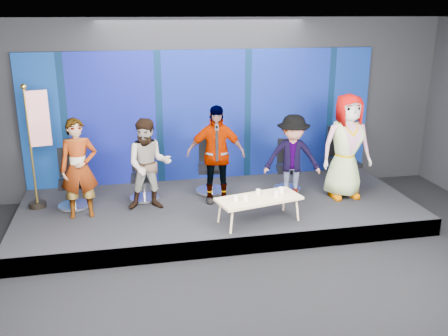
{
  "coord_description": "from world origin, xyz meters",
  "views": [
    {
      "loc": [
        -1.62,
        -5.75,
        3.62
      ],
      "look_at": [
        0.08,
        2.4,
        0.98
      ],
      "focal_mm": 40.0,
      "sensor_mm": 36.0,
      "label": 1
    }
  ],
  "objects_px": {
    "chair_d": "(288,174)",
    "mug_e": "(281,190)",
    "mug_b": "(246,198)",
    "panelist_e": "(346,146)",
    "mug_d": "(276,194)",
    "flag_stand": "(37,144)",
    "chair_c": "(211,173)",
    "chair_e": "(341,168)",
    "chair_a": "(73,188)",
    "panelist_b": "(149,165)",
    "panelist_d": "(292,158)",
    "coffee_table": "(259,199)",
    "panelist_a": "(79,169)",
    "panelist_c": "(216,154)",
    "mug_c": "(258,192)",
    "mug_a": "(236,198)",
    "chair_b": "(144,182)"
  },
  "relations": [
    {
      "from": "coffee_table",
      "to": "mug_e",
      "type": "bearing_deg",
      "value": 14.89
    },
    {
      "from": "chair_a",
      "to": "chair_b",
      "type": "distance_m",
      "value": 1.24
    },
    {
      "from": "panelist_a",
      "to": "mug_e",
      "type": "relative_size",
      "value": 16.06
    },
    {
      "from": "panelist_a",
      "to": "mug_b",
      "type": "distance_m",
      "value": 2.78
    },
    {
      "from": "panelist_c",
      "to": "panelist_e",
      "type": "height_order",
      "value": "panelist_e"
    },
    {
      "from": "chair_d",
      "to": "coffee_table",
      "type": "relative_size",
      "value": 0.66
    },
    {
      "from": "chair_d",
      "to": "panelist_d",
      "type": "height_order",
      "value": "panelist_d"
    },
    {
      "from": "mug_a",
      "to": "panelist_b",
      "type": "bearing_deg",
      "value": 142.01
    },
    {
      "from": "mug_b",
      "to": "chair_e",
      "type": "bearing_deg",
      "value": 31.37
    },
    {
      "from": "chair_c",
      "to": "chair_d",
      "type": "relative_size",
      "value": 1.12
    },
    {
      "from": "chair_a",
      "to": "panelist_d",
      "type": "distance_m",
      "value": 3.93
    },
    {
      "from": "panelist_c",
      "to": "coffee_table",
      "type": "distance_m",
      "value": 1.28
    },
    {
      "from": "panelist_c",
      "to": "mug_c",
      "type": "xyz_separation_m",
      "value": [
        0.53,
        -0.93,
        -0.42
      ]
    },
    {
      "from": "panelist_d",
      "to": "coffee_table",
      "type": "height_order",
      "value": "panelist_d"
    },
    {
      "from": "chair_e",
      "to": "mug_c",
      "type": "relative_size",
      "value": 13.65
    },
    {
      "from": "mug_e",
      "to": "panelist_c",
      "type": "bearing_deg",
      "value": 133.69
    },
    {
      "from": "panelist_d",
      "to": "mug_e",
      "type": "xyz_separation_m",
      "value": [
        -0.46,
        -0.78,
        -0.31
      ]
    },
    {
      "from": "chair_b",
      "to": "chair_c",
      "type": "bearing_deg",
      "value": 9.76
    },
    {
      "from": "panelist_b",
      "to": "chair_d",
      "type": "height_order",
      "value": "panelist_b"
    },
    {
      "from": "flag_stand",
      "to": "mug_d",
      "type": "bearing_deg",
      "value": -32.05
    },
    {
      "from": "chair_d",
      "to": "mug_e",
      "type": "distance_m",
      "value": 1.4
    },
    {
      "from": "panelist_a",
      "to": "flag_stand",
      "type": "height_order",
      "value": "flag_stand"
    },
    {
      "from": "chair_a",
      "to": "flag_stand",
      "type": "distance_m",
      "value": 0.97
    },
    {
      "from": "panelist_c",
      "to": "mug_c",
      "type": "distance_m",
      "value": 1.15
    },
    {
      "from": "chair_a",
      "to": "chair_d",
      "type": "relative_size",
      "value": 1.07
    },
    {
      "from": "mug_b",
      "to": "panelist_e",
      "type": "bearing_deg",
      "value": 23.28
    },
    {
      "from": "mug_d",
      "to": "panelist_a",
      "type": "bearing_deg",
      "value": 164.9
    },
    {
      "from": "chair_c",
      "to": "panelist_e",
      "type": "relative_size",
      "value": 0.57
    },
    {
      "from": "panelist_e",
      "to": "panelist_a",
      "type": "bearing_deg",
      "value": 178.98
    },
    {
      "from": "mug_d",
      "to": "panelist_c",
      "type": "bearing_deg",
      "value": 126.39
    },
    {
      "from": "chair_a",
      "to": "panelist_a",
      "type": "bearing_deg",
      "value": -74.25
    },
    {
      "from": "chair_e",
      "to": "mug_d",
      "type": "height_order",
      "value": "chair_e"
    },
    {
      "from": "mug_b",
      "to": "mug_e",
      "type": "distance_m",
      "value": 0.69
    },
    {
      "from": "mug_d",
      "to": "flag_stand",
      "type": "bearing_deg",
      "value": 159.62
    },
    {
      "from": "coffee_table",
      "to": "mug_c",
      "type": "distance_m",
      "value": 0.17
    },
    {
      "from": "panelist_b",
      "to": "mug_e",
      "type": "xyz_separation_m",
      "value": [
        2.11,
        -0.84,
        -0.33
      ]
    },
    {
      "from": "mug_a",
      "to": "coffee_table",
      "type": "bearing_deg",
      "value": 9.25
    },
    {
      "from": "chair_d",
      "to": "panelist_e",
      "type": "xyz_separation_m",
      "value": [
        0.9,
        -0.57,
        0.64
      ]
    },
    {
      "from": "chair_e",
      "to": "mug_a",
      "type": "height_order",
      "value": "chair_e"
    },
    {
      "from": "coffee_table",
      "to": "panelist_d",
      "type": "bearing_deg",
      "value": 45.87
    },
    {
      "from": "panelist_b",
      "to": "panelist_c",
      "type": "bearing_deg",
      "value": 9.61
    },
    {
      "from": "mug_d",
      "to": "mug_b",
      "type": "bearing_deg",
      "value": -170.81
    },
    {
      "from": "panelist_a",
      "to": "mug_c",
      "type": "xyz_separation_m",
      "value": [
        2.87,
        -0.69,
        -0.37
      ]
    },
    {
      "from": "panelist_b",
      "to": "panelist_e",
      "type": "distance_m",
      "value": 3.56
    },
    {
      "from": "panelist_e",
      "to": "mug_e",
      "type": "bearing_deg",
      "value": -154.79
    },
    {
      "from": "chair_e",
      "to": "flag_stand",
      "type": "relative_size",
      "value": 0.55
    },
    {
      "from": "chair_b",
      "to": "coffee_table",
      "type": "xyz_separation_m",
      "value": [
        1.78,
        -1.44,
        0.06
      ]
    },
    {
      "from": "coffee_table",
      "to": "flag_stand",
      "type": "xyz_separation_m",
      "value": [
        -3.54,
        1.42,
        0.76
      ]
    },
    {
      "from": "mug_d",
      "to": "flag_stand",
      "type": "distance_m",
      "value": 4.14
    },
    {
      "from": "chair_a",
      "to": "panelist_b",
      "type": "xyz_separation_m",
      "value": [
        1.32,
        -0.36,
        0.46
      ]
    }
  ]
}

